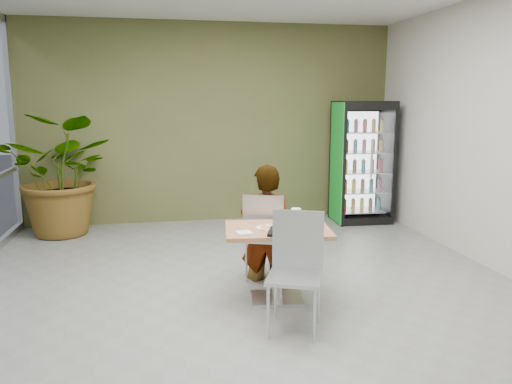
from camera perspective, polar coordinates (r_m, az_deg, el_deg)
ground at (r=5.10m, az=-0.99°, el=-12.30°), size 7.00×7.00×0.00m
room_envelope at (r=4.72m, az=-1.05°, el=5.91°), size 6.00×7.00×3.20m
dining_table at (r=4.92m, az=2.46°, el=-6.52°), size 1.08×0.82×0.75m
chair_far at (r=5.45m, az=0.95°, el=-4.39°), size 0.56×0.56×0.99m
chair_near at (r=4.39m, az=4.62°, el=-7.82°), size 0.59×0.59×1.02m
seated_woman at (r=5.53m, az=1.20°, el=-5.04°), size 0.68×0.55×1.60m
pizza_plate at (r=4.84m, az=1.28°, el=-4.00°), size 0.29×0.24×0.03m
soda_cup at (r=4.94m, az=4.58°, el=-2.92°), size 0.10×0.10×0.17m
napkin_stack at (r=4.65m, az=-1.36°, el=-4.69°), size 0.16×0.16×0.02m
cafeteria_tray at (r=4.68m, az=4.19°, el=-4.58°), size 0.52×0.45×0.03m
beverage_fridge at (r=8.31m, az=12.04°, el=3.36°), size 0.92×0.73×1.96m
potted_plant at (r=7.83m, az=-21.08°, el=1.84°), size 1.93×1.77×1.79m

